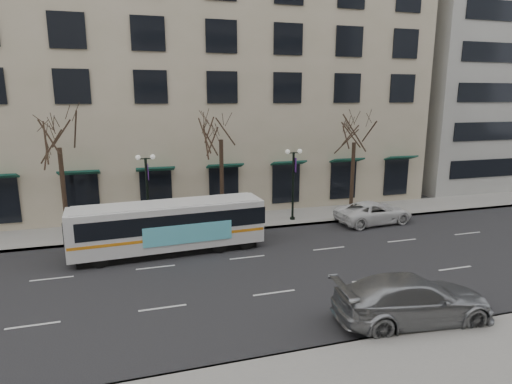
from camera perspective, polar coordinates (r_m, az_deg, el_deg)
name	(u,v)px	position (r m, az deg, el deg)	size (l,w,h in m)	color
ground	(259,273)	(22.07, 0.44, -10.80)	(160.00, 160.00, 0.00)	black
sidewalk_far	(288,217)	(31.62, 4.34, -3.39)	(80.00, 4.00, 0.15)	gray
building_hotel	(169,60)	(40.69, -11.47, 16.93)	(40.00, 20.00, 24.00)	tan
building_office	(484,14)	(56.08, 28.16, 20.16)	(25.00, 20.00, 35.00)	#999993
tree_far_left	(58,132)	(28.53, -24.93, 7.29)	(3.60, 3.60, 8.34)	black
tree_far_mid	(221,125)	(28.85, -4.72, 8.86)	(3.60, 3.60, 8.55)	black
tree_far_right	(355,129)	(32.45, 13.03, 8.14)	(3.60, 3.60, 8.06)	black
lamp_post_left	(147,190)	(28.19, -14.29, 0.29)	(1.22, 0.45, 5.21)	black
lamp_post_right	(293,181)	(30.23, 4.99, 1.45)	(1.22, 0.45, 5.21)	black
city_bus	(170,225)	(24.87, -11.39, -4.39)	(10.93, 2.99, 2.93)	silver
silver_car	(413,299)	(18.53, 20.18, -13.27)	(2.59, 6.37, 1.85)	#929599
white_pickup	(374,212)	(31.33, 15.43, -2.65)	(2.56, 5.54, 1.54)	white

